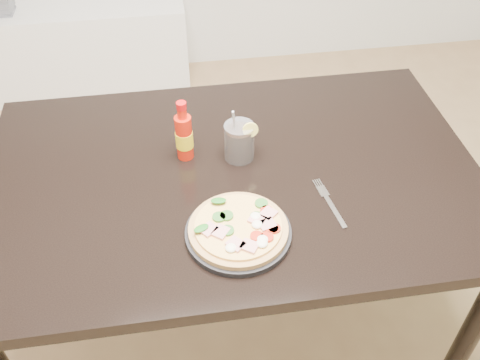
{
  "coord_description": "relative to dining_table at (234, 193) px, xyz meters",
  "views": [
    {
      "loc": [
        -0.21,
        -0.73,
        1.77
      ],
      "look_at": [
        -0.06,
        0.26,
        0.83
      ],
      "focal_mm": 40.0,
      "sensor_mm": 36.0,
      "label": 1
    }
  ],
  "objects": [
    {
      "name": "cola_cup",
      "position": [
        0.03,
        0.06,
        0.14
      ],
      "size": [
        0.09,
        0.09,
        0.18
      ],
      "rotation": [
        0.0,
        0.0,
        -0.09
      ],
      "color": "black",
      "rests_on": "dining_table"
    },
    {
      "name": "dining_table",
      "position": [
        0.0,
        0.0,
        0.0
      ],
      "size": [
        1.4,
        0.9,
        0.75
      ],
      "color": "black",
      "rests_on": "ground"
    },
    {
      "name": "plate",
      "position": [
        -0.02,
        -0.23,
        0.09
      ],
      "size": [
        0.27,
        0.27,
        0.02
      ],
      "primitive_type": "cylinder",
      "color": "black",
      "rests_on": "dining_table"
    },
    {
      "name": "hot_sauce_bottle",
      "position": [
        -0.13,
        0.09,
        0.16
      ],
      "size": [
        0.06,
        0.06,
        0.19
      ],
      "rotation": [
        0.0,
        0.0,
        -0.36
      ],
      "color": "red",
      "rests_on": "dining_table"
    },
    {
      "name": "fork",
      "position": [
        0.23,
        -0.16,
        0.09
      ],
      "size": [
        0.05,
        0.19,
        0.0
      ],
      "rotation": [
        0.0,
        0.0,
        0.15
      ],
      "color": "silver",
      "rests_on": "dining_table"
    },
    {
      "name": "media_console",
      "position": [
        -0.74,
        1.69,
        -0.42
      ],
      "size": [
        1.4,
        0.34,
        0.5
      ],
      "primitive_type": "cube",
      "color": "white",
      "rests_on": "ground"
    },
    {
      "name": "pizza",
      "position": [
        -0.02,
        -0.24,
        0.11
      ],
      "size": [
        0.25,
        0.25,
        0.03
      ],
      "color": "tan",
      "rests_on": "plate"
    }
  ]
}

